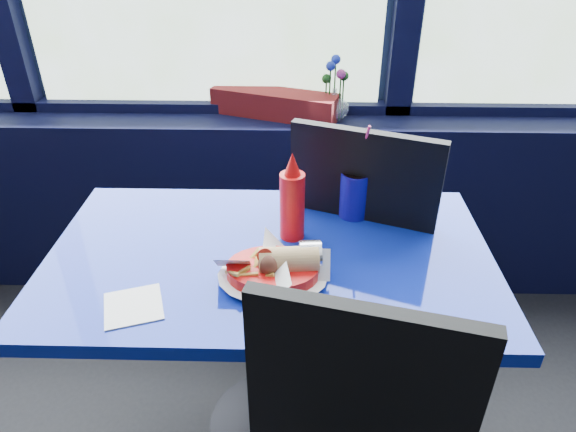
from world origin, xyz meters
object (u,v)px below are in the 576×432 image
Objects in this scene: flower_vase at (334,101)px; food_basket at (275,269)px; near_table at (271,304)px; ketchup_bottle at (292,201)px; soda_cup at (355,193)px; chair_near_back at (340,237)px; planter_box at (275,104)px.

flower_vase is 1.00m from food_basket.
near_table is 0.94m from flower_vase.
ketchup_bottle is 0.22m from soda_cup.
flower_vase is (-0.01, 0.55, 0.29)m from chair_near_back.
planter_box is 0.82m from ketchup_bottle.
planter_box is 1.74× the size of soda_cup.
food_basket is 0.39m from soda_cup.
planter_box is (-0.03, 0.90, 0.28)m from near_table.
soda_cup is (0.22, 0.32, 0.04)m from food_basket.
food_basket is at bearing -80.24° from near_table.
near_table is at bearing -124.58° from ketchup_bottle.
chair_near_back is 0.68m from planter_box.
ketchup_bottle reaches higher than planter_box.
chair_near_back is at bearing -89.46° from flower_vase.
chair_near_back is 0.62m from flower_vase.
planter_box is at bearing 91.83° from near_table.
near_table is at bearing -68.84° from planter_box.
soda_cup reaches higher than near_table.
flower_vase is (0.21, 0.86, 0.31)m from near_table.
flower_vase reaches higher than soda_cup.
near_table is 2.30× the size of planter_box.
flower_vase is at bearing 99.02° from food_basket.
near_table is 0.24m from food_basket.
planter_box is 1.01m from food_basket.
chair_near_back is at bearing 85.40° from food_basket.
planter_box is 1.76× the size of food_basket.
food_basket reaches higher than near_table.
chair_near_back is 0.26m from soda_cup.
chair_near_back is at bearing 55.50° from ketchup_bottle.
soda_cup is (0.27, -0.69, -0.03)m from planter_box.
near_table is 0.94m from planter_box.
flower_vase is (0.24, -0.03, 0.03)m from planter_box.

